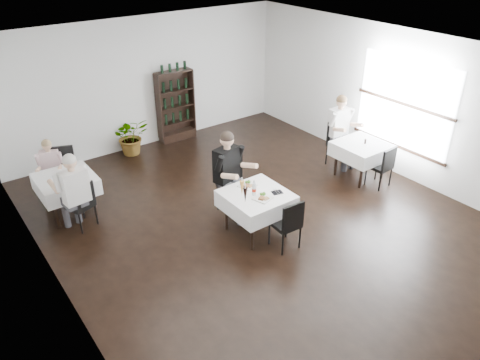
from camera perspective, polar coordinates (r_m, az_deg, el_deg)
name	(u,v)px	position (r m, az deg, el deg)	size (l,w,h in m)	color
room_shell	(272,150)	(7.67, 3.88, 3.72)	(9.00, 9.00, 9.00)	black
window_right	(404,106)	(10.12, 19.38, 8.50)	(0.06, 2.30, 1.85)	white
wine_shelf	(176,107)	(11.55, -7.84, 8.87)	(0.90, 0.28, 1.75)	black
main_table	(256,201)	(7.92, 2.00, -2.59)	(1.03, 1.03, 0.77)	black
left_table	(66,184)	(8.99, -20.44, -0.46)	(0.98, 0.98, 0.77)	black
right_table	(361,150)	(10.01, 14.58, 3.55)	(0.98, 0.98, 0.77)	black
potted_tree	(131,136)	(11.10, -13.13, 5.24)	(0.79, 0.68, 0.88)	#2A5A1E
main_chair_far	(231,180)	(8.48, -1.04, -0.02)	(0.64, 0.64, 1.14)	black
main_chair_near	(288,222)	(7.60, 5.91, -5.12)	(0.43, 0.44, 0.91)	black
left_chair_far	(63,170)	(9.57, -20.78, 1.11)	(0.62, 0.63, 1.04)	black
left_chair_near	(82,203)	(8.54, -18.73, -2.62)	(0.52, 0.53, 0.89)	black
right_chair_far	(339,142)	(10.43, 11.93, 4.61)	(0.57, 0.57, 1.00)	black
right_chair_near	(383,164)	(9.79, 17.06, 1.82)	(0.42, 0.43, 0.88)	black
diner_main	(231,169)	(8.20, -1.13, 1.35)	(0.68, 0.72, 1.65)	#393A40
diner_left_far	(51,166)	(9.52, -22.10, 1.58)	(0.55, 0.58, 1.24)	#393A40
diner_left_near	(73,187)	(8.27, -19.70, -0.84)	(0.60, 0.62, 1.52)	#393A40
diner_right_far	(341,126)	(10.33, 12.27, 6.48)	(0.61, 0.61, 1.59)	#393A40
plate_far	(248,185)	(8.04, 0.95, -0.63)	(0.31, 0.31, 0.08)	white
plate_near	(263,198)	(7.69, 2.79, -2.16)	(0.33, 0.33, 0.08)	white
pilsner_dark	(245,195)	(7.54, 0.64, -1.84)	(0.07, 0.07, 0.32)	black
pilsner_lager	(242,188)	(7.73, 0.24, -0.95)	(0.08, 0.08, 0.33)	#C68732
coke_bottle	(254,189)	(7.74, 1.72, -1.11)	(0.07, 0.07, 0.28)	silver
napkin_cutlery	(277,192)	(7.88, 4.56, -1.50)	(0.21, 0.20, 0.02)	black
pepper_mill	(365,141)	(9.94, 15.02, 4.57)	(0.04, 0.04, 0.10)	black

